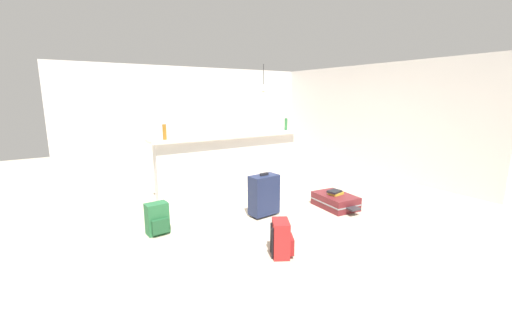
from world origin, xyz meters
TOP-DOWN VIEW (x-y plane):
  - ground_plane at (0.00, 0.00)m, footprint 13.00×13.00m
  - wall_back at (0.00, 3.05)m, footprint 6.60×0.10m
  - wall_right at (3.05, 0.30)m, footprint 0.10×6.00m
  - partition_half_wall at (-0.46, 0.41)m, footprint 2.80×0.20m
  - bar_countertop at (-0.46, 0.41)m, footprint 2.96×0.40m
  - bottle_amber at (-1.70, 0.35)m, footprint 0.06×0.06m
  - bottle_clear at (-0.90, 0.44)m, footprint 0.06×0.06m
  - bottle_white at (0.00, 0.50)m, footprint 0.06×0.06m
  - bottle_green at (0.81, 0.41)m, footprint 0.06×0.06m
  - dining_table at (0.97, 1.59)m, footprint 1.10×0.80m
  - dining_chair_near_partition at (0.92, 1.10)m, footprint 0.47×0.47m
  - pendant_lamp at (0.98, 1.49)m, footprint 0.34×0.34m
  - suitcase_flat_maroon at (0.57, -1.24)m, footprint 0.55×0.85m
  - backpack_green at (-2.17, -0.68)m, footprint 0.29×0.26m
  - suitcase_upright_navy at (-0.61, -0.90)m, footprint 0.46×0.27m
  - backpack_red at (-1.15, -2.04)m, footprint 0.32×0.33m
  - book_stack at (0.56, -1.23)m, footprint 0.27×0.20m

SIDE VIEW (x-z plane):
  - ground_plane at x=0.00m, z-range -0.05..0.00m
  - suitcase_flat_maroon at x=0.57m, z-range 0.00..0.22m
  - backpack_green at x=-2.17m, z-range -0.01..0.41m
  - backpack_red at x=-1.15m, z-range -0.01..0.41m
  - book_stack at x=0.56m, z-range 0.22..0.29m
  - suitcase_upright_navy at x=-0.61m, z-range 0.00..0.67m
  - dining_chair_near_partition at x=0.92m, z-range 0.05..0.98m
  - partition_half_wall at x=-0.46m, z-range 0.00..1.06m
  - dining_table at x=0.97m, z-range 0.28..1.02m
  - bar_countertop at x=-0.46m, z-range 1.06..1.11m
  - bottle_white at x=0.00m, z-range 1.11..1.31m
  - bottle_clear at x=-0.90m, z-range 1.11..1.32m
  - bottle_green at x=0.81m, z-range 1.11..1.35m
  - bottle_amber at x=-1.70m, z-range 1.11..1.35m
  - wall_back at x=0.00m, z-range 0.00..2.50m
  - wall_right at x=3.05m, z-range 0.00..2.50m
  - pendant_lamp at x=0.98m, z-range 1.67..2.30m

